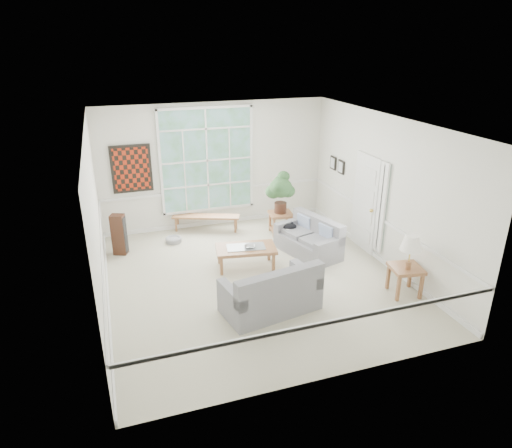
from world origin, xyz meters
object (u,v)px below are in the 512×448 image
(side_table, at_px, (405,280))
(coffee_table, at_px, (246,257))
(loveseat_right, at_px, (308,237))
(end_table, at_px, (281,223))
(loveseat_front, at_px, (270,287))

(side_table, bearing_deg, coffee_table, 141.67)
(coffee_table, bearing_deg, side_table, -28.74)
(loveseat_right, xyz_separation_m, coffee_table, (-1.46, -0.19, -0.17))
(coffee_table, height_order, side_table, side_table)
(side_table, bearing_deg, end_table, 108.65)
(end_table, height_order, side_table, side_table)
(loveseat_front, relative_size, end_table, 3.07)
(side_table, bearing_deg, loveseat_right, 114.52)
(coffee_table, distance_m, side_table, 3.08)
(end_table, distance_m, side_table, 3.49)
(loveseat_right, relative_size, end_table, 2.78)
(loveseat_right, relative_size, loveseat_front, 0.91)
(end_table, bearing_deg, loveseat_front, -114.42)
(loveseat_front, xyz_separation_m, side_table, (2.49, -0.28, -0.16))
(coffee_table, xyz_separation_m, end_table, (1.30, 1.40, 0.04))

